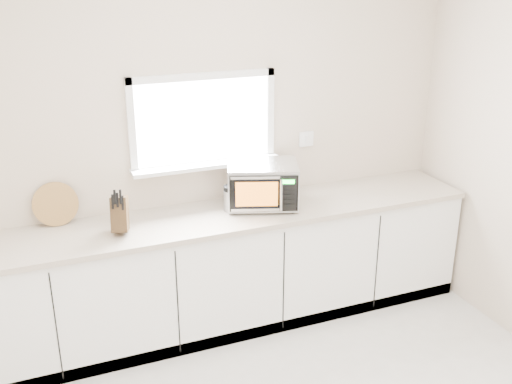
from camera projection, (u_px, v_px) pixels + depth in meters
back_wall at (203, 145)px, 4.44m from camera, size 4.00×0.17×2.70m
cabinets at (219, 273)px, 4.51m from camera, size 3.92×0.60×0.88m
countertop at (218, 217)px, 4.34m from camera, size 3.92×0.64×0.04m
microwave at (263, 184)px, 4.44m from camera, size 0.61×0.55×0.33m
knife_block at (120, 213)px, 4.00m from camera, size 0.16×0.24×0.32m
cutting_board at (56, 204)px, 4.11m from camera, size 0.31×0.07×0.31m
coffee_grinder at (231, 198)px, 4.38m from camera, size 0.12×0.12×0.19m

